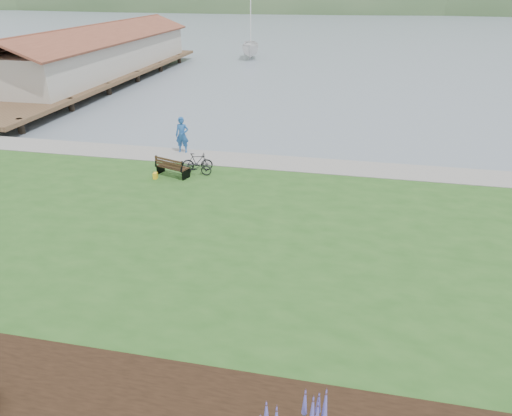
{
  "coord_description": "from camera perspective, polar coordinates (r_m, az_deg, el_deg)",
  "views": [
    {
      "loc": [
        4.61,
        -15.61,
        9.01
      ],
      "look_at": [
        1.49,
        -0.39,
        1.3
      ],
      "focal_mm": 32.0,
      "sensor_mm": 36.0,
      "label": 1
    }
  ],
  "objects": [
    {
      "name": "lawn",
      "position": [
        16.86,
        -6.1,
        -5.29
      ],
      "size": [
        34.0,
        20.0,
        0.4
      ],
      "primitive_type": "cube",
      "color": "#25511C",
      "rests_on": "ground"
    },
    {
      "name": "ground",
      "position": [
        18.61,
        -4.27,
        -2.66
      ],
      "size": [
        600.0,
        600.0,
        0.0
      ],
      "primitive_type": "plane",
      "color": "slate",
      "rests_on": "ground"
    },
    {
      "name": "bicycle_b",
      "position": [
        23.34,
        -7.34,
        5.74
      ],
      "size": [
        0.84,
        1.6,
        0.93
      ],
      "primitive_type": "imported",
      "rotation": [
        0.0,
        0.0,
        1.84
      ],
      "color": "black",
      "rests_on": "lawn"
    },
    {
      "name": "shoreline_path",
      "position": [
        24.54,
        -0.0,
        5.88
      ],
      "size": [
        34.0,
        2.2,
        0.03
      ],
      "primitive_type": "cube",
      "color": "gray",
      "rests_on": "lawn"
    },
    {
      "name": "bicycle_a",
      "position": [
        22.79,
        -7.52,
        5.04
      ],
      "size": [
        0.78,
        1.61,
        0.81
      ],
      "primitive_type": "imported",
      "rotation": [
        0.0,
        0.0,
        1.73
      ],
      "color": "black",
      "rests_on": "lawn"
    },
    {
      "name": "park_bench",
      "position": [
        22.78,
        -10.55,
        5.09
      ],
      "size": [
        1.77,
        1.15,
        1.02
      ],
      "rotation": [
        0.0,
        0.0,
        -0.32
      ],
      "color": "black",
      "rests_on": "lawn"
    },
    {
      "name": "pier_pavilion",
      "position": [
        50.07,
        -18.92,
        17.76
      ],
      "size": [
        8.0,
        36.0,
        5.4
      ],
      "color": "#4C3826",
      "rests_on": "ground"
    },
    {
      "name": "person",
      "position": [
        25.86,
        -9.25,
        9.36
      ],
      "size": [
        0.91,
        0.66,
        2.37
      ],
      "primitive_type": "imported",
      "rotation": [
        0.0,
        0.0,
        0.08
      ],
      "color": "#215498",
      "rests_on": "lawn"
    },
    {
      "name": "pannier",
      "position": [
        22.81,
        -12.47,
        3.96
      ],
      "size": [
        0.2,
        0.29,
        0.3
      ],
      "primitive_type": "cube",
      "rotation": [
        0.0,
        0.0,
        0.1
      ],
      "color": "yellow",
      "rests_on": "lawn"
    },
    {
      "name": "far_hillside",
      "position": [
        186.47,
        17.67,
        22.51
      ],
      "size": [
        580.0,
        80.0,
        38.0
      ],
      "primitive_type": null,
      "color": "#35552F",
      "rests_on": "ground"
    },
    {
      "name": "sailboat",
      "position": [
        62.98,
        -0.65,
        18.16
      ],
      "size": [
        11.0,
        11.14,
        25.1
      ],
      "primitive_type": "imported",
      "rotation": [
        0.0,
        0.0,
        0.17
      ],
      "color": "silver",
      "rests_on": "ground"
    }
  ]
}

